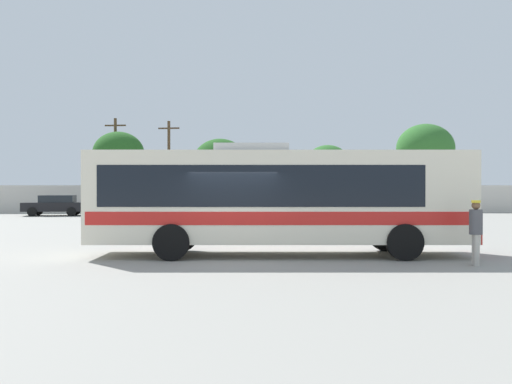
{
  "coord_description": "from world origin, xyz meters",
  "views": [
    {
      "loc": [
        0.09,
        -16.76,
        2.1
      ],
      "look_at": [
        0.77,
        3.07,
        1.9
      ],
      "focal_mm": 40.83,
      "sensor_mm": 36.0,
      "label": 1
    }
  ],
  "objects_px": {
    "roadside_tree_midright": "(328,164)",
    "roadside_tree_right": "(425,148)",
    "coach_bus_cream_red": "(275,196)",
    "utility_pole_far": "(169,164)",
    "roadside_tree_left": "(118,154)",
    "roadside_tree_midleft": "(220,162)",
    "attendant_by_bus_door": "(476,228)",
    "parked_car_leftmost_black": "(55,205)",
    "parked_car_second_white": "(142,204)",
    "utility_pole_near": "(115,163)"
  },
  "relations": [
    {
      "from": "coach_bus_cream_red",
      "to": "utility_pole_far",
      "type": "height_order",
      "value": "utility_pole_far"
    },
    {
      "from": "roadside_tree_midleft",
      "to": "roadside_tree_right",
      "type": "distance_m",
      "value": 18.25
    },
    {
      "from": "utility_pole_far",
      "to": "attendant_by_bus_door",
      "type": "bearing_deg",
      "value": -70.46
    },
    {
      "from": "attendant_by_bus_door",
      "to": "roadside_tree_right",
      "type": "relative_size",
      "value": 0.23
    },
    {
      "from": "roadside_tree_midleft",
      "to": "parked_car_second_white",
      "type": "bearing_deg",
      "value": -124.0
    },
    {
      "from": "parked_car_leftmost_black",
      "to": "roadside_tree_midleft",
      "type": "bearing_deg",
      "value": 37.25
    },
    {
      "from": "coach_bus_cream_red",
      "to": "roadside_tree_midright",
      "type": "relative_size",
      "value": 2.01
    },
    {
      "from": "utility_pole_far",
      "to": "roadside_tree_midright",
      "type": "height_order",
      "value": "utility_pole_far"
    },
    {
      "from": "roadside_tree_left",
      "to": "roadside_tree_midleft",
      "type": "relative_size",
      "value": 1.06
    },
    {
      "from": "roadside_tree_left",
      "to": "roadside_tree_right",
      "type": "distance_m",
      "value": 26.65
    },
    {
      "from": "attendant_by_bus_door",
      "to": "utility_pole_near",
      "type": "distance_m",
      "value": 37.66
    },
    {
      "from": "coach_bus_cream_red",
      "to": "attendant_by_bus_door",
      "type": "xyz_separation_m",
      "value": [
        5.14,
        -2.44,
        -0.82
      ]
    },
    {
      "from": "utility_pole_near",
      "to": "roadside_tree_midleft",
      "type": "relative_size",
      "value": 1.25
    },
    {
      "from": "utility_pole_far",
      "to": "parked_car_leftmost_black",
      "type": "bearing_deg",
      "value": -137.06
    },
    {
      "from": "attendant_by_bus_door",
      "to": "roadside_tree_midright",
      "type": "height_order",
      "value": "roadside_tree_midright"
    },
    {
      "from": "roadside_tree_midleft",
      "to": "roadside_tree_midright",
      "type": "relative_size",
      "value": 1.1
    },
    {
      "from": "utility_pole_near",
      "to": "roadside_tree_midright",
      "type": "height_order",
      "value": "utility_pole_near"
    },
    {
      "from": "parked_car_leftmost_black",
      "to": "parked_car_second_white",
      "type": "bearing_deg",
      "value": 6.21
    },
    {
      "from": "attendant_by_bus_door",
      "to": "parked_car_second_white",
      "type": "bearing_deg",
      "value": 115.61
    },
    {
      "from": "parked_car_leftmost_black",
      "to": "roadside_tree_right",
      "type": "distance_m",
      "value": 31.44
    },
    {
      "from": "parked_car_leftmost_black",
      "to": "roadside_tree_left",
      "type": "bearing_deg",
      "value": 62.54
    },
    {
      "from": "parked_car_leftmost_black",
      "to": "roadside_tree_right",
      "type": "xyz_separation_m",
      "value": [
        29.7,
        9.17,
        4.69
      ]
    },
    {
      "from": "roadside_tree_left",
      "to": "roadside_tree_midright",
      "type": "height_order",
      "value": "roadside_tree_left"
    },
    {
      "from": "coach_bus_cream_red",
      "to": "roadside_tree_left",
      "type": "height_order",
      "value": "roadside_tree_left"
    },
    {
      "from": "roadside_tree_midleft",
      "to": "coach_bus_cream_red",
      "type": "bearing_deg",
      "value": -85.56
    },
    {
      "from": "attendant_by_bus_door",
      "to": "utility_pole_far",
      "type": "xyz_separation_m",
      "value": [
        -11.92,
        33.6,
        2.96
      ]
    },
    {
      "from": "utility_pole_near",
      "to": "roadside_tree_right",
      "type": "relative_size",
      "value": 1.02
    },
    {
      "from": "roadside_tree_right",
      "to": "roadside_tree_midright",
      "type": "bearing_deg",
      "value": -172.15
    },
    {
      "from": "utility_pole_near",
      "to": "roadside_tree_midleft",
      "type": "xyz_separation_m",
      "value": [
        8.67,
        1.79,
        0.17
      ]
    },
    {
      "from": "utility_pole_far",
      "to": "roadside_tree_left",
      "type": "relative_size",
      "value": 1.14
    },
    {
      "from": "roadside_tree_right",
      "to": "roadside_tree_left",
      "type": "bearing_deg",
      "value": -173.62
    },
    {
      "from": "parked_car_second_white",
      "to": "roadside_tree_right",
      "type": "xyz_separation_m",
      "value": [
        23.66,
        8.52,
        4.66
      ]
    },
    {
      "from": "utility_pole_far",
      "to": "roadside_tree_left",
      "type": "distance_m",
      "value": 4.19
    },
    {
      "from": "coach_bus_cream_red",
      "to": "parked_car_leftmost_black",
      "type": "xyz_separation_m",
      "value": [
        -14.07,
        24.37,
        -1.02
      ]
    },
    {
      "from": "attendant_by_bus_door",
      "to": "roadside_tree_left",
      "type": "distance_m",
      "value": 36.89
    },
    {
      "from": "parked_car_leftmost_black",
      "to": "roadside_tree_right",
      "type": "bearing_deg",
      "value": 17.17
    },
    {
      "from": "utility_pole_near",
      "to": "roadside_tree_right",
      "type": "xyz_separation_m",
      "value": [
        26.88,
        2.22,
        1.4
      ]
    },
    {
      "from": "attendant_by_bus_door",
      "to": "roadside_tree_midleft",
      "type": "bearing_deg",
      "value": 102.24
    },
    {
      "from": "coach_bus_cream_red",
      "to": "roadside_tree_right",
      "type": "distance_m",
      "value": 37.19
    },
    {
      "from": "parked_car_leftmost_black",
      "to": "roadside_tree_midleft",
      "type": "distance_m",
      "value": 14.85
    },
    {
      "from": "parked_car_leftmost_black",
      "to": "roadside_tree_midright",
      "type": "height_order",
      "value": "roadside_tree_midright"
    },
    {
      "from": "roadside_tree_right",
      "to": "parked_car_leftmost_black",
      "type": "bearing_deg",
      "value": -162.83
    },
    {
      "from": "parked_car_leftmost_black",
      "to": "utility_pole_near",
      "type": "height_order",
      "value": "utility_pole_near"
    },
    {
      "from": "parked_car_second_white",
      "to": "utility_pole_near",
      "type": "distance_m",
      "value": 7.79
    },
    {
      "from": "parked_car_leftmost_black",
      "to": "coach_bus_cream_red",
      "type": "bearing_deg",
      "value": -60.0
    },
    {
      "from": "utility_pole_near",
      "to": "roadside_tree_right",
      "type": "distance_m",
      "value": 27.01
    },
    {
      "from": "parked_car_leftmost_black",
      "to": "utility_pole_far",
      "type": "distance_m",
      "value": 10.45
    },
    {
      "from": "attendant_by_bus_door",
      "to": "roadside_tree_left",
      "type": "bearing_deg",
      "value": 115.83
    },
    {
      "from": "roadside_tree_midleft",
      "to": "attendant_by_bus_door",
      "type": "bearing_deg",
      "value": -77.76
    },
    {
      "from": "roadside_tree_midright",
      "to": "roadside_tree_right",
      "type": "bearing_deg",
      "value": 7.85
    }
  ]
}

